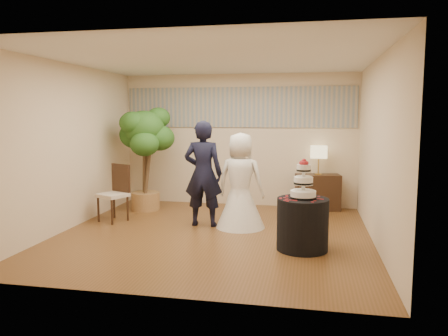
% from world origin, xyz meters
% --- Properties ---
extents(floor, '(5.00, 5.00, 0.00)m').
position_xyz_m(floor, '(0.00, 0.00, 0.00)').
color(floor, brown).
rests_on(floor, ground).
extents(ceiling, '(5.00, 5.00, 0.00)m').
position_xyz_m(ceiling, '(0.00, 0.00, 2.80)').
color(ceiling, white).
rests_on(ceiling, wall_back).
extents(wall_back, '(5.00, 0.06, 2.80)m').
position_xyz_m(wall_back, '(0.00, 2.50, 1.40)').
color(wall_back, beige).
rests_on(wall_back, ground).
extents(wall_front, '(5.00, 0.06, 2.80)m').
position_xyz_m(wall_front, '(0.00, -2.50, 1.40)').
color(wall_front, beige).
rests_on(wall_front, ground).
extents(wall_left, '(0.06, 5.00, 2.80)m').
position_xyz_m(wall_left, '(-2.50, 0.00, 1.40)').
color(wall_left, beige).
rests_on(wall_left, ground).
extents(wall_right, '(0.06, 5.00, 2.80)m').
position_xyz_m(wall_right, '(2.50, 0.00, 1.40)').
color(wall_right, beige).
rests_on(wall_right, ground).
extents(mural_border, '(4.90, 0.02, 0.85)m').
position_xyz_m(mural_border, '(0.00, 2.48, 2.10)').
color(mural_border, '#999890').
rests_on(mural_border, wall_back).
extents(groom, '(0.69, 0.46, 1.85)m').
position_xyz_m(groom, '(-0.30, 0.56, 0.92)').
color(groom, black).
rests_on(groom, floor).
extents(bride, '(0.96, 0.96, 1.64)m').
position_xyz_m(bride, '(0.36, 0.56, 0.82)').
color(bride, white).
rests_on(bride, floor).
extents(cake_table, '(0.82, 0.82, 0.75)m').
position_xyz_m(cake_table, '(1.43, -0.52, 0.38)').
color(cake_table, black).
rests_on(cake_table, floor).
extents(wedding_cake, '(0.37, 0.37, 0.57)m').
position_xyz_m(wedding_cake, '(1.43, -0.52, 1.04)').
color(wedding_cake, white).
rests_on(wedding_cake, cake_table).
extents(console, '(0.94, 0.54, 0.74)m').
position_xyz_m(console, '(1.69, 2.24, 0.37)').
color(console, '#321E12').
rests_on(console, floor).
extents(table_lamp, '(0.33, 0.33, 0.58)m').
position_xyz_m(table_lamp, '(1.69, 2.24, 1.03)').
color(table_lamp, '#D0C189').
rests_on(table_lamp, console).
extents(ficus_tree, '(1.08, 1.08, 2.14)m').
position_xyz_m(ficus_tree, '(-1.77, 1.56, 1.07)').
color(ficus_tree, '#2A5A1C').
rests_on(ficus_tree, floor).
extents(side_chair, '(0.64, 0.65, 1.04)m').
position_xyz_m(side_chair, '(-2.00, 0.53, 0.52)').
color(side_chair, '#321E12').
rests_on(side_chair, floor).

